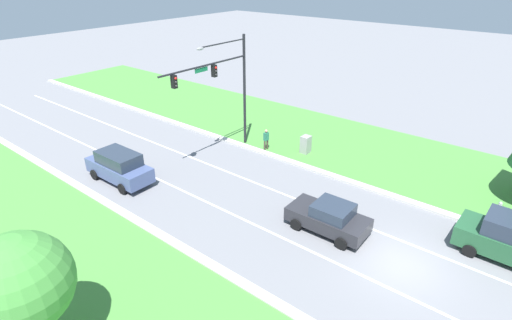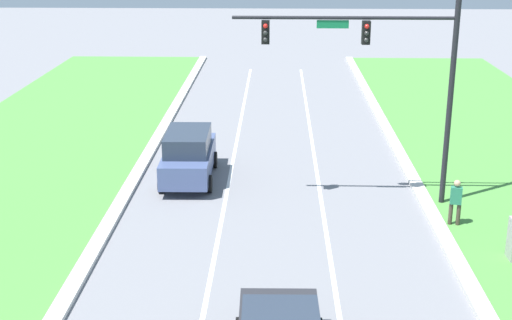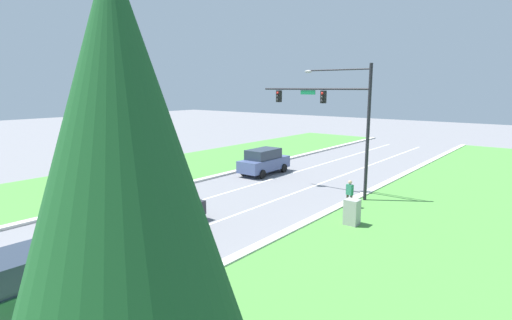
{
  "view_description": "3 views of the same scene",
  "coord_description": "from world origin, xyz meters",
  "px_view_note": "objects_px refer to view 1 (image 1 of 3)",
  "views": [
    {
      "loc": [
        -15.65,
        -3.87,
        12.71
      ],
      "look_at": [
        1.93,
        10.21,
        1.58
      ],
      "focal_mm": 28.0,
      "sensor_mm": 36.0,
      "label": 1
    },
    {
      "loc": [
        0.09,
        -10.0,
        9.81
      ],
      "look_at": [
        -0.6,
        13.17,
        2.16
      ],
      "focal_mm": 50.0,
      "sensor_mm": 36.0,
      "label": 2
    },
    {
      "loc": [
        15.81,
        -7.99,
        6.87
      ],
      "look_at": [
        0.36,
        11.35,
        2.39
      ],
      "focal_mm": 28.0,
      "sensor_mm": 36.0,
      "label": 3
    }
  ],
  "objects_px": {
    "charcoal_sedan": "(329,217)",
    "utility_cabinet": "(306,145)",
    "pedestrian": "(266,139)",
    "oak_near_left_tree": "(20,283)",
    "fire_hydrant": "(499,207)",
    "slate_blue_suv": "(119,166)",
    "traffic_signal_mast": "(224,80)"
  },
  "relations": [
    {
      "from": "slate_blue_suv",
      "to": "fire_hydrant",
      "type": "xyz_separation_m",
      "value": [
        11.21,
        -19.87,
        -0.7
      ]
    },
    {
      "from": "utility_cabinet",
      "to": "fire_hydrant",
      "type": "xyz_separation_m",
      "value": [
        0.19,
        -12.78,
        -0.35
      ]
    },
    {
      "from": "utility_cabinet",
      "to": "oak_near_left_tree",
      "type": "distance_m",
      "value": 20.53
    },
    {
      "from": "utility_cabinet",
      "to": "pedestrian",
      "type": "height_order",
      "value": "pedestrian"
    },
    {
      "from": "utility_cabinet",
      "to": "oak_near_left_tree",
      "type": "relative_size",
      "value": 0.28
    },
    {
      "from": "traffic_signal_mast",
      "to": "oak_near_left_tree",
      "type": "height_order",
      "value": "traffic_signal_mast"
    },
    {
      "from": "traffic_signal_mast",
      "to": "charcoal_sedan",
      "type": "relative_size",
      "value": 1.95
    },
    {
      "from": "charcoal_sedan",
      "to": "oak_near_left_tree",
      "type": "bearing_deg",
      "value": 159.95
    },
    {
      "from": "slate_blue_suv",
      "to": "pedestrian",
      "type": "relative_size",
      "value": 2.86
    },
    {
      "from": "charcoal_sedan",
      "to": "utility_cabinet",
      "type": "relative_size",
      "value": 3.08
    },
    {
      "from": "traffic_signal_mast",
      "to": "pedestrian",
      "type": "height_order",
      "value": "traffic_signal_mast"
    },
    {
      "from": "traffic_signal_mast",
      "to": "slate_blue_suv",
      "type": "bearing_deg",
      "value": 162.24
    },
    {
      "from": "slate_blue_suv",
      "to": "utility_cabinet",
      "type": "distance_m",
      "value": 13.1
    },
    {
      "from": "slate_blue_suv",
      "to": "charcoal_sedan",
      "type": "bearing_deg",
      "value": -75.38
    },
    {
      "from": "charcoal_sedan",
      "to": "pedestrian",
      "type": "height_order",
      "value": "pedestrian"
    },
    {
      "from": "traffic_signal_mast",
      "to": "charcoal_sedan",
      "type": "height_order",
      "value": "traffic_signal_mast"
    },
    {
      "from": "charcoal_sedan",
      "to": "oak_near_left_tree",
      "type": "height_order",
      "value": "oak_near_left_tree"
    },
    {
      "from": "utility_cabinet",
      "to": "fire_hydrant",
      "type": "bearing_deg",
      "value": -89.13
    },
    {
      "from": "slate_blue_suv",
      "to": "utility_cabinet",
      "type": "height_order",
      "value": "slate_blue_suv"
    },
    {
      "from": "utility_cabinet",
      "to": "pedestrian",
      "type": "relative_size",
      "value": 0.82
    },
    {
      "from": "charcoal_sedan",
      "to": "utility_cabinet",
      "type": "height_order",
      "value": "charcoal_sedan"
    },
    {
      "from": "charcoal_sedan",
      "to": "fire_hydrant",
      "type": "relative_size",
      "value": 6.08
    },
    {
      "from": "traffic_signal_mast",
      "to": "utility_cabinet",
      "type": "relative_size",
      "value": 6.0
    },
    {
      "from": "charcoal_sedan",
      "to": "fire_hydrant",
      "type": "height_order",
      "value": "charcoal_sedan"
    },
    {
      "from": "charcoal_sedan",
      "to": "slate_blue_suv",
      "type": "height_order",
      "value": "slate_blue_suv"
    },
    {
      "from": "utility_cabinet",
      "to": "fire_hydrant",
      "type": "distance_m",
      "value": 12.79
    },
    {
      "from": "charcoal_sedan",
      "to": "pedestrian",
      "type": "bearing_deg",
      "value": 54.46
    },
    {
      "from": "oak_near_left_tree",
      "to": "traffic_signal_mast",
      "type": "bearing_deg",
      "value": 20.53
    },
    {
      "from": "slate_blue_suv",
      "to": "oak_near_left_tree",
      "type": "bearing_deg",
      "value": -137.86
    },
    {
      "from": "oak_near_left_tree",
      "to": "pedestrian",
      "type": "bearing_deg",
      "value": 12.53
    },
    {
      "from": "slate_blue_suv",
      "to": "pedestrian",
      "type": "xyz_separation_m",
      "value": [
        9.62,
        -4.48,
        -0.11
      ]
    },
    {
      "from": "pedestrian",
      "to": "oak_near_left_tree",
      "type": "relative_size",
      "value": 0.34
    }
  ]
}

